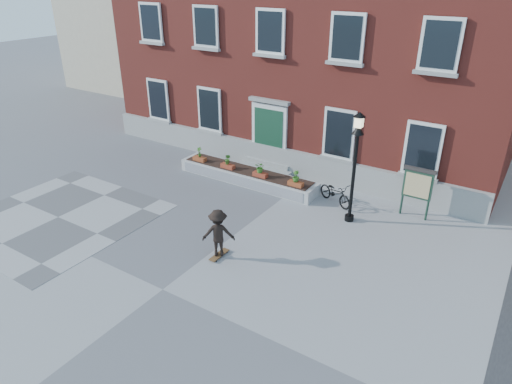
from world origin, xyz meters
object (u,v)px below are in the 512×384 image
Objects in this scene: bicycle at (335,193)px; skateboarder at (218,233)px; lamp_post at (356,153)px; notice_board at (418,185)px.

skateboarder is at bearing -170.68° from bicycle.
skateboarder is at bearing -120.12° from lamp_post.
notice_board is at bearing 53.33° from skateboarder.
lamp_post is at bearing -140.68° from notice_board.
notice_board reaches higher than skateboarder.
bicycle is 2.95m from notice_board.
bicycle is 0.42× the size of lamp_post.
bicycle is 5.46m from skateboarder.
bicycle is at bearing 136.23° from lamp_post.
bicycle is 2.49m from lamp_post.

